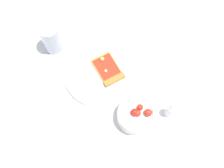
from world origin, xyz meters
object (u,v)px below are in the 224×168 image
object	(u,v)px
plate	(97,76)
salad_bowl	(136,115)
pepper_shaker	(170,110)
soda_glass	(51,38)
pizza_slice_main	(109,71)

from	to	relation	value
plate	salad_bowl	distance (m)	0.20
salad_bowl	pepper_shaker	xyz separation A→B (m)	(-0.09, -0.07, 0.01)
soda_glass	pepper_shaker	distance (m)	0.48
soda_glass	salad_bowl	bearing A→B (deg)	168.66
plate	pizza_slice_main	xyz separation A→B (m)	(-0.03, -0.03, 0.01)
pizza_slice_main	salad_bowl	bearing A→B (deg)	150.11
salad_bowl	pepper_shaker	size ratio (longest dim) A/B	1.67
soda_glass	pepper_shaker	size ratio (longest dim) A/B	1.67
salad_bowl	plate	bearing A→B (deg)	-17.55
plate	pepper_shaker	xyz separation A→B (m)	(-0.28, -0.01, 0.03)
plate	salad_bowl	size ratio (longest dim) A/B	1.86
plate	soda_glass	distance (m)	0.21
pizza_slice_main	soda_glass	world-z (taller)	soda_glass
plate	soda_glass	size ratio (longest dim) A/B	1.86
plate	salad_bowl	world-z (taller)	salad_bowl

